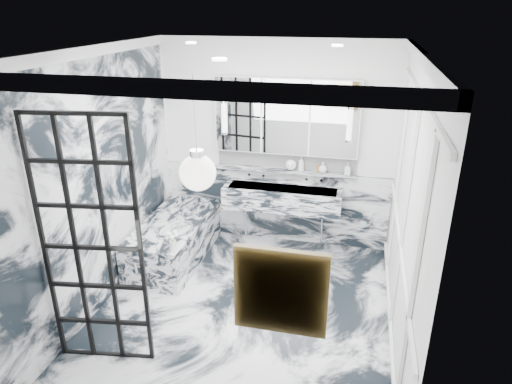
% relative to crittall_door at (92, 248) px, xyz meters
% --- Properties ---
extents(floor, '(3.60, 3.60, 0.00)m').
position_rel_crittall_door_xyz_m(floor, '(1.10, 0.99, -1.19)').
color(floor, silver).
rests_on(floor, ground).
extents(ceiling, '(3.60, 3.60, 0.00)m').
position_rel_crittall_door_xyz_m(ceiling, '(1.10, 0.99, 1.61)').
color(ceiling, white).
rests_on(ceiling, wall_back).
extents(wall_back, '(3.60, 0.00, 3.60)m').
position_rel_crittall_door_xyz_m(wall_back, '(1.10, 2.79, 0.21)').
color(wall_back, white).
rests_on(wall_back, floor).
extents(wall_front, '(3.60, 0.00, 3.60)m').
position_rel_crittall_door_xyz_m(wall_front, '(1.10, -0.81, 0.21)').
color(wall_front, white).
rests_on(wall_front, floor).
extents(wall_left, '(0.00, 3.60, 3.60)m').
position_rel_crittall_door_xyz_m(wall_left, '(-0.50, 0.99, 0.21)').
color(wall_left, white).
rests_on(wall_left, floor).
extents(wall_right, '(0.00, 3.60, 3.60)m').
position_rel_crittall_door_xyz_m(wall_right, '(2.70, 0.99, 0.21)').
color(wall_right, white).
rests_on(wall_right, floor).
extents(marble_clad_back, '(3.18, 0.05, 1.05)m').
position_rel_crittall_door_xyz_m(marble_clad_back, '(1.10, 2.76, -0.67)').
color(marble_clad_back, silver).
rests_on(marble_clad_back, floor).
extents(marble_clad_left, '(0.02, 3.56, 2.68)m').
position_rel_crittall_door_xyz_m(marble_clad_left, '(-0.48, 0.99, 0.15)').
color(marble_clad_left, silver).
rests_on(marble_clad_left, floor).
extents(panel_molding, '(0.03, 3.40, 2.30)m').
position_rel_crittall_door_xyz_m(panel_molding, '(2.68, 0.99, 0.11)').
color(panel_molding, white).
rests_on(panel_molding, floor).
extents(soap_bottle_a, '(0.10, 0.10, 0.20)m').
position_rel_crittall_door_xyz_m(soap_bottle_a, '(1.48, 2.70, -0.00)').
color(soap_bottle_a, '#8C5919').
rests_on(soap_bottle_a, ledge).
extents(soap_bottle_b, '(0.08, 0.08, 0.16)m').
position_rel_crittall_door_xyz_m(soap_bottle_b, '(2.10, 2.70, -0.02)').
color(soap_bottle_b, '#4C4C51').
rests_on(soap_bottle_b, ledge).
extents(soap_bottle_c, '(0.12, 0.12, 0.14)m').
position_rel_crittall_door_xyz_m(soap_bottle_c, '(1.77, 2.70, -0.03)').
color(soap_bottle_c, silver).
rests_on(soap_bottle_c, ledge).
extents(face_pot, '(0.15, 0.15, 0.15)m').
position_rel_crittall_door_xyz_m(face_pot, '(1.34, 2.70, -0.03)').
color(face_pot, white).
rests_on(face_pot, ledge).
extents(amber_bottle, '(0.04, 0.04, 0.10)m').
position_rel_crittall_door_xyz_m(amber_bottle, '(1.71, 2.70, -0.05)').
color(amber_bottle, '#8C5919').
rests_on(amber_bottle, ledge).
extents(flower_vase, '(0.08, 0.08, 0.12)m').
position_rel_crittall_door_xyz_m(flower_vase, '(0.23, 1.17, -0.58)').
color(flower_vase, silver).
rests_on(flower_vase, bathtub).
extents(crittall_door, '(0.88, 0.17, 2.39)m').
position_rel_crittall_door_xyz_m(crittall_door, '(0.00, 0.00, 0.00)').
color(crittall_door, black).
rests_on(crittall_door, floor).
extents(artwork, '(0.48, 0.05, 0.48)m').
position_rel_crittall_door_xyz_m(artwork, '(1.82, -0.77, 0.35)').
color(artwork, '#C84B14').
rests_on(artwork, wall_front).
extents(pendant_light, '(0.27, 0.27, 0.27)m').
position_rel_crittall_door_xyz_m(pendant_light, '(1.10, -0.19, 0.86)').
color(pendant_light, white).
rests_on(pendant_light, ceiling).
extents(trough_sink, '(1.60, 0.45, 0.30)m').
position_rel_crittall_door_xyz_m(trough_sink, '(1.25, 2.54, -0.46)').
color(trough_sink, silver).
rests_on(trough_sink, wall_back).
extents(ledge, '(1.90, 0.14, 0.04)m').
position_rel_crittall_door_xyz_m(ledge, '(1.25, 2.71, -0.12)').
color(ledge, silver).
rests_on(ledge, wall_back).
extents(subway_tile, '(1.90, 0.03, 0.23)m').
position_rel_crittall_door_xyz_m(subway_tile, '(1.25, 2.77, 0.01)').
color(subway_tile, white).
rests_on(subway_tile, wall_back).
extents(mirror_cabinet, '(1.90, 0.16, 1.00)m').
position_rel_crittall_door_xyz_m(mirror_cabinet, '(1.25, 2.71, 0.63)').
color(mirror_cabinet, white).
rests_on(mirror_cabinet, wall_back).
extents(sconce_left, '(0.07, 0.07, 0.40)m').
position_rel_crittall_door_xyz_m(sconce_left, '(0.43, 2.62, 0.59)').
color(sconce_left, white).
rests_on(sconce_left, mirror_cabinet).
extents(sconce_right, '(0.07, 0.07, 0.40)m').
position_rel_crittall_door_xyz_m(sconce_right, '(2.07, 2.62, 0.59)').
color(sconce_right, white).
rests_on(sconce_right, mirror_cabinet).
extents(bathtub, '(0.75, 1.65, 0.55)m').
position_rel_crittall_door_xyz_m(bathtub, '(-0.07, 1.88, -0.92)').
color(bathtub, silver).
rests_on(bathtub, floor).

